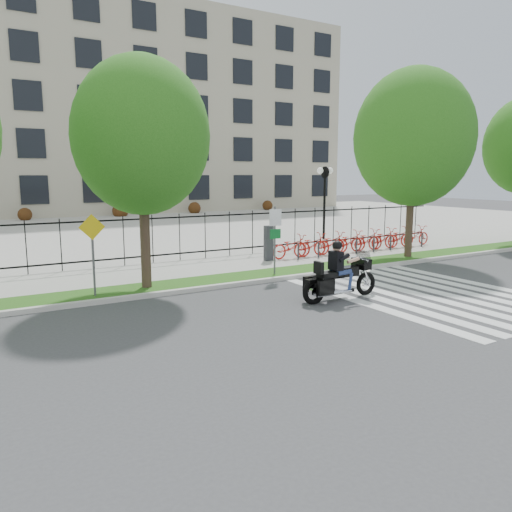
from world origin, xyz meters
TOP-DOWN VIEW (x-y plane):
  - ground at (0.00, 0.00)m, footprint 120.00×120.00m
  - curb at (0.00, 4.10)m, footprint 60.00×0.20m
  - grass_verge at (0.00, 4.95)m, footprint 60.00×1.50m
  - sidewalk at (0.00, 7.45)m, footprint 60.00×3.50m
  - plaza at (0.00, 25.00)m, footprint 80.00×34.00m
  - crosswalk_stripes at (4.83, 0.00)m, footprint 5.70×8.00m
  - iron_fence at (0.00, 9.20)m, footprint 30.00×0.06m
  - office_building at (0.00, 44.92)m, footprint 60.00×21.90m
  - lamp_post_right at (10.00, 12.00)m, footprint 1.06×0.70m
  - street_tree_1 at (-2.89, 4.95)m, footprint 4.30×4.30m
  - street_tree_2 at (9.23, 4.95)m, footprint 5.17×5.17m
  - bike_share_station at (8.22, 7.20)m, footprint 10.06×0.88m
  - sign_pole_regulatory at (1.87, 4.58)m, footprint 0.50×0.09m
  - sign_pole_warning at (-4.63, 4.58)m, footprint 0.78×0.09m
  - motorcycle_rider at (1.87, 0.89)m, footprint 2.86×0.84m

SIDE VIEW (x-z plane):
  - ground at x=0.00m, z-range 0.00..0.00m
  - crosswalk_stripes at x=4.83m, z-range 0.00..0.01m
  - plaza at x=0.00m, z-range 0.00..0.10m
  - curb at x=0.00m, z-range 0.00..0.15m
  - grass_verge at x=0.00m, z-range 0.00..0.15m
  - sidewalk at x=0.00m, z-range 0.00..0.15m
  - bike_share_station at x=8.22m, z-range -0.08..1.42m
  - motorcycle_rider at x=1.87m, z-range -0.37..1.84m
  - iron_fence at x=0.00m, z-range 0.15..2.15m
  - sign_pole_regulatory at x=1.87m, z-range 0.49..2.99m
  - sign_pole_warning at x=-4.63m, z-range 0.50..2.99m
  - lamp_post_right at x=10.00m, z-range 1.08..5.33m
  - street_tree_1 at x=-2.89m, z-range 1.32..8.63m
  - street_tree_2 at x=9.23m, z-range 1.27..9.47m
  - office_building at x=0.00m, z-range -0.11..20.04m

